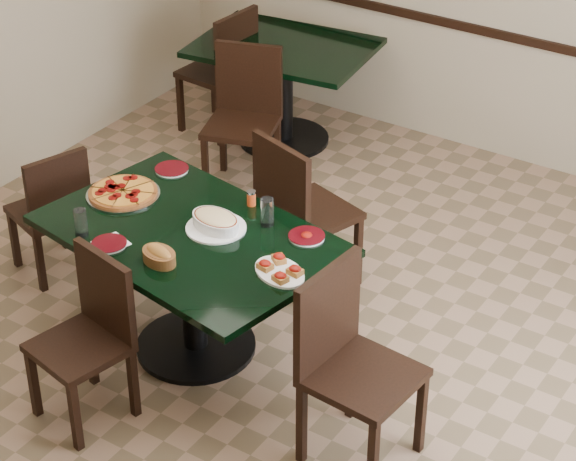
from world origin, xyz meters
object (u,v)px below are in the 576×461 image
Objects in this scene: bread_basket at (159,255)px; back_table at (284,75)px; back_chair_near at (245,109)px; bruschetta_platter at (280,269)px; chair_far at (298,206)px; chair_right at (347,355)px; main_table at (192,262)px; back_chair_left at (225,65)px; chair_left at (53,207)px; chair_near at (91,329)px; lasagna_casserole at (216,221)px; pepperoni_pizza at (123,193)px.

back_table is at bearing 124.61° from bread_basket.
bruschetta_platter is (1.42, -1.73, 0.23)m from back_chair_near.
chair_far is 1.38m from chair_right.
main_table is 0.81m from chair_far.
chair_right reaches higher than bruschetta_platter.
back_chair_left is 2.89m from bread_basket.
chair_right is 1.20× the size of chair_left.
chair_right is 0.55m from bruschetta_platter.
chair_right is 1.04× the size of back_chair_near.
chair_far is 1.12× the size of chair_near.
back_chair_left is 2.58m from lasagna_casserole.
back_chair_near is at bearing 50.02° from chair_right.
main_table is 0.58m from pepperoni_pizza.
chair_far is at bearing -60.54° from back_chair_near.
back_chair_left is at bearing 133.28° from lasagna_casserole.
main_table is 5.33× the size of lasagna_casserole.
lasagna_casserole is at bearing -174.44° from bruschetta_platter.
bread_basket reaches higher than bruschetta_platter.
chair_far is 0.73m from lasagna_casserole.
chair_near is 2.81× the size of lasagna_casserole.
lasagna_casserole is at bearing 96.51° from bread_basket.
lasagna_casserole reaches higher than back_table.
back_chair_near is 4.24× the size of bread_basket.
pepperoni_pizza is 0.63m from lasagna_casserole.
chair_far is 0.98m from bruschetta_platter.
chair_far reaches higher than bread_basket.
chair_left is 2.08× the size of pepperoni_pizza.
back_chair_near is 1.61m from pepperoni_pizza.
chair_far is at bearing 47.23° from chair_right.
chair_far reaches higher than bruschetta_platter.
chair_left is at bearing 153.71° from chair_near.
bread_basket reaches higher than main_table.
main_table is 7.38× the size of bread_basket.
chair_far reaches higher than back_table.
bread_basket is at bearing 33.94° from back_chair_left.
chair_far is at bearing 98.18° from bread_basket.
back_chair_left is 3.02× the size of lasagna_casserole.
chair_near reaches higher than bread_basket.
back_chair_near is (0.11, -0.64, 0.02)m from back_table.
back_table is 3.08m from chair_near.
chair_far is 1.04× the size of back_chair_left.
bread_basket is (-0.05, -0.40, -0.01)m from lasagna_casserole.
chair_left is 2.32× the size of bruschetta_platter.
back_chair_left reaches higher than pepperoni_pizza.
lasagna_casserole is at bearing 57.35° from main_table.
back_chair_left is at bearing 154.25° from bruschetta_platter.
bread_basket is (-0.11, -1.09, 0.23)m from chair_far.
chair_near reaches higher than pepperoni_pizza.
pepperoni_pizza is (0.41, -2.21, 0.24)m from back_table.
chair_far reaches higher than main_table.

